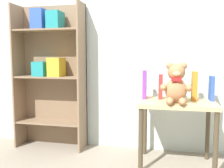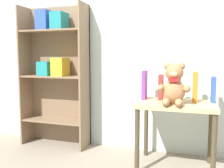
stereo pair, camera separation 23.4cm
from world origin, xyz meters
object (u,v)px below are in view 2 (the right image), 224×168
(teddy_bear, at_px, (174,85))
(book_standing_red, at_px, (161,87))
(bookshelf_side, at_px, (56,67))
(book_standing_purple, at_px, (144,85))
(display_table, at_px, (176,112))
(book_standing_green, at_px, (177,89))
(book_standing_blue, at_px, (213,90))
(book_standing_orange, at_px, (195,87))

(teddy_bear, height_order, book_standing_red, teddy_bear)
(bookshelf_side, distance_m, book_standing_purple, 1.03)
(book_standing_purple, xyz_separation_m, book_standing_red, (0.15, 0.01, -0.02))
(display_table, relative_size, book_standing_green, 3.01)
(bookshelf_side, xyz_separation_m, book_standing_purple, (1.01, -0.14, -0.15))
(book_standing_green, bearing_deg, book_standing_blue, 4.14)
(book_standing_purple, xyz_separation_m, book_standing_orange, (0.44, -0.01, -0.00))
(teddy_bear, bearing_deg, display_table, 81.35)
(book_standing_red, xyz_separation_m, book_standing_orange, (0.29, -0.02, 0.02))
(book_standing_purple, relative_size, book_standing_orange, 1.01)
(book_standing_purple, height_order, book_standing_red, book_standing_purple)
(book_standing_orange, height_order, book_standing_blue, book_standing_orange)
(bookshelf_side, bearing_deg, display_table, -10.00)
(book_standing_red, height_order, book_standing_green, book_standing_red)
(book_standing_red, height_order, book_standing_orange, book_standing_orange)
(book_standing_purple, relative_size, book_standing_red, 1.15)
(teddy_bear, distance_m, book_standing_orange, 0.26)
(book_standing_blue, bearing_deg, book_standing_red, 178.85)
(book_standing_purple, bearing_deg, book_standing_green, -3.32)
(teddy_bear, relative_size, book_standing_orange, 1.32)
(book_standing_red, xyz_separation_m, book_standing_blue, (0.44, -0.00, -0.00))
(book_standing_purple, xyz_separation_m, book_standing_green, (0.29, -0.00, -0.02))
(book_standing_green, height_order, book_standing_orange, book_standing_orange)
(display_table, bearing_deg, book_standing_orange, 28.75)
(teddy_bear, distance_m, book_standing_green, 0.20)
(teddy_bear, distance_m, book_standing_purple, 0.34)
(display_table, distance_m, teddy_bear, 0.27)
(bookshelf_side, relative_size, display_table, 2.33)
(display_table, distance_m, book_standing_orange, 0.27)
(book_standing_red, bearing_deg, teddy_bear, -58.21)
(book_standing_orange, relative_size, book_standing_blue, 1.18)
(bookshelf_side, bearing_deg, book_standing_orange, -5.86)
(display_table, xyz_separation_m, teddy_bear, (-0.02, -0.11, 0.24))
(display_table, relative_size, book_standing_blue, 2.98)
(bookshelf_side, height_order, book_standing_purple, bookshelf_side)
(book_standing_purple, bearing_deg, book_standing_red, 1.77)
(teddy_bear, bearing_deg, book_standing_green, 85.01)
(display_table, height_order, book_standing_blue, book_standing_blue)
(display_table, height_order, book_standing_red, book_standing_red)
(book_standing_green, bearing_deg, bookshelf_side, 174.99)
(bookshelf_side, distance_m, display_table, 1.37)
(bookshelf_side, relative_size, book_standing_blue, 6.95)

